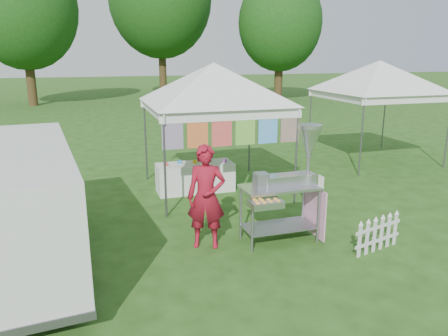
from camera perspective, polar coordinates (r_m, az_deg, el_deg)
name	(u,v)px	position (r m, az deg, el deg)	size (l,w,h in m)	color
ground	(273,250)	(7.47, 6.40, -10.64)	(120.00, 120.00, 0.00)	#244614
canopy_main	(214,63)	(10.05, -1.34, 13.56)	(4.24, 4.24, 3.45)	#59595E
canopy_right	(380,61)	(13.90, 19.71, 13.06)	(4.24, 4.24, 3.45)	#59595E
tree_left	(23,8)	(30.44, -24.77, 18.42)	(6.40, 6.40, 9.53)	#382814
tree_right	(280,23)	(30.99, 7.35, 18.28)	(5.60, 5.60, 8.42)	#382814
donut_cart	(292,175)	(7.52, 8.90, -0.86)	(1.46, 1.00, 2.03)	gray
vendor	(206,197)	(7.28, -2.34, -3.80)	(0.64, 0.42, 1.76)	maroon
cargo_van	(9,203)	(7.31, -26.27, -4.18)	(2.27, 4.69, 1.88)	silver
picket_fence	(378,235)	(7.74, 19.47, -8.21)	(1.05, 0.31, 0.56)	silver
display_table	(195,177)	(10.41, -3.79, -1.21)	(1.80, 0.70, 0.68)	white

